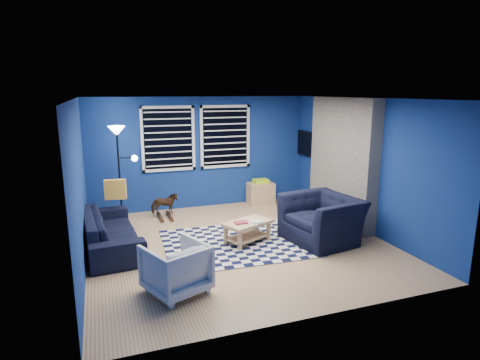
% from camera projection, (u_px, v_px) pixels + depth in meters
% --- Properties ---
extents(floor, '(5.00, 5.00, 0.00)m').
position_uv_depth(floor, '(238.00, 244.00, 7.02)').
color(floor, tan).
rests_on(floor, ground).
extents(ceiling, '(5.00, 5.00, 0.00)m').
position_uv_depth(ceiling, '(238.00, 99.00, 6.48)').
color(ceiling, white).
rests_on(ceiling, wall_back).
extents(wall_back, '(5.00, 0.00, 5.00)m').
position_uv_depth(wall_back, '(202.00, 153.00, 9.05)').
color(wall_back, navy).
rests_on(wall_back, floor).
extents(wall_left, '(0.00, 5.00, 5.00)m').
position_uv_depth(wall_left, '(79.00, 186.00, 5.93)').
color(wall_left, navy).
rests_on(wall_left, floor).
extents(wall_right, '(0.00, 5.00, 5.00)m').
position_uv_depth(wall_right, '(363.00, 165.00, 7.57)').
color(wall_right, navy).
rests_on(wall_right, floor).
extents(fireplace, '(0.65, 2.00, 2.50)m').
position_uv_depth(fireplace, '(341.00, 164.00, 7.99)').
color(fireplace, gray).
rests_on(fireplace, floor).
extents(window_left, '(1.17, 0.06, 1.42)m').
position_uv_depth(window_left, '(168.00, 139.00, 8.69)').
color(window_left, black).
rests_on(window_left, wall_back).
extents(window_right, '(1.17, 0.06, 1.42)m').
position_uv_depth(window_right, '(225.00, 137.00, 9.12)').
color(window_right, black).
rests_on(window_right, wall_back).
extents(tv, '(0.07, 1.00, 0.58)m').
position_uv_depth(tv, '(309.00, 144.00, 9.36)').
color(tv, black).
rests_on(tv, wall_right).
extents(rug, '(2.60, 2.12, 0.02)m').
position_uv_depth(rug, '(236.00, 243.00, 7.04)').
color(rug, black).
rests_on(rug, floor).
extents(sofa, '(2.19, 0.99, 0.62)m').
position_uv_depth(sofa, '(111.00, 231.00, 6.78)').
color(sofa, black).
rests_on(sofa, floor).
extents(armchair_big, '(1.41, 1.28, 0.81)m').
position_uv_depth(armchair_big, '(321.00, 219.00, 7.08)').
color(armchair_big, black).
rests_on(armchair_big, floor).
extents(armchair_bent, '(0.96, 0.97, 0.68)m').
position_uv_depth(armchair_bent, '(176.00, 268.00, 5.27)').
color(armchair_bent, gray).
rests_on(armchair_bent, floor).
extents(rocking_horse, '(0.29, 0.57, 0.47)m').
position_uv_depth(rocking_horse, '(165.00, 204.00, 8.38)').
color(rocking_horse, '#462C16').
rests_on(rocking_horse, floor).
extents(coffee_table, '(0.94, 0.75, 0.41)m').
position_uv_depth(coffee_table, '(247.00, 227.00, 7.01)').
color(coffee_table, tan).
rests_on(coffee_table, rug).
extents(cabinet, '(0.61, 0.42, 0.59)m').
position_uv_depth(cabinet, '(261.00, 193.00, 9.48)').
color(cabinet, tan).
rests_on(cabinet, floor).
extents(floor_lamp, '(0.53, 0.33, 1.95)m').
position_uv_depth(floor_lamp, '(119.00, 144.00, 7.87)').
color(floor_lamp, black).
rests_on(floor_lamp, floor).
extents(throw_pillow, '(0.41, 0.19, 0.37)m').
position_uv_depth(throw_pillow, '(115.00, 189.00, 7.54)').
color(throw_pillow, gold).
rests_on(throw_pillow, sofa).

